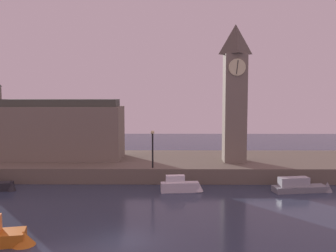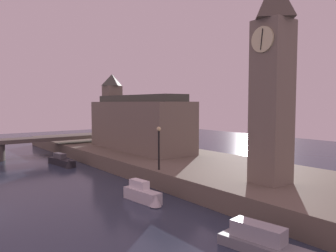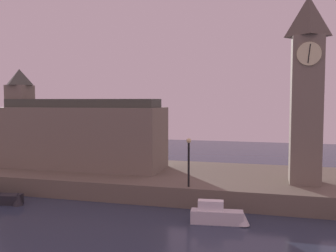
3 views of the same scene
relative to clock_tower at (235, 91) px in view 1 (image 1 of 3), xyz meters
The scene contains 8 objects.
ground_plane 22.44m from the clock_tower, 117.56° to the right, with size 120.00×120.00×0.00m, color #2D384C.
far_embankment 12.68m from the clock_tower, 169.60° to the left, with size 70.00×12.00×1.50m, color #6B6051.
clock_tower is the anchor object (origin of this frame).
parliament_hall 21.08m from the clock_tower, behind, with size 15.88×5.22×9.57m.
streetlamp 10.55m from the clock_tower, 157.01° to the right, with size 0.36×0.36×3.65m.
boat_cruiser_grey 12.06m from the clock_tower, 52.45° to the right, with size 5.59×2.09×1.61m.
boat_patrol_orange 26.38m from the clock_tower, 131.34° to the right, with size 4.23×2.22×1.68m.
boat_ferry_white 12.29m from the clock_tower, 129.63° to the right, with size 3.85×1.27×1.49m.
Camera 1 is at (2.84, -21.45, 8.69)m, focal length 40.27 mm.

